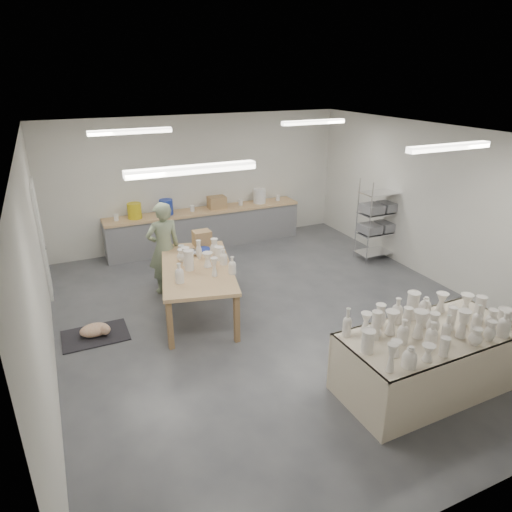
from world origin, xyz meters
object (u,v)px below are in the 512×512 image
work_table (199,264)px  red_stool (163,273)px  drying_table (428,358)px  potter (164,248)px

work_table → red_stool: work_table is taller
drying_table → potter: size_ratio=1.36×
drying_table → work_table: bearing=120.3°
potter → red_stool: size_ratio=4.38×
work_table → potter: bearing=124.9°
potter → work_table: bearing=106.3°
work_table → drying_table: bearing=-45.4°
drying_table → red_stool: 5.09m
drying_table → work_table: (-2.00, 3.30, 0.39)m
drying_table → red_stool: bearing=116.8°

